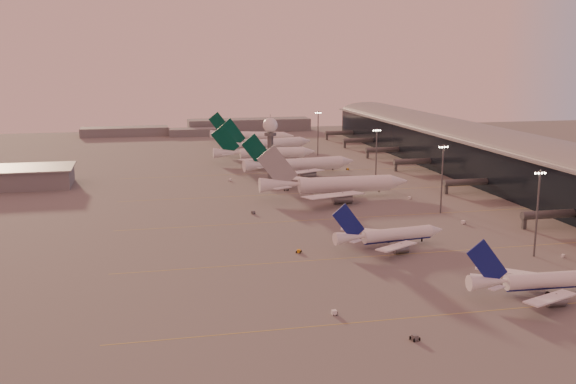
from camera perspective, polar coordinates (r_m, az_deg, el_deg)
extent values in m
plane|color=#5D5B5B|center=(181.33, 4.34, -6.62)|extent=(700.00, 700.00, 0.00)
cube|color=gold|center=(162.87, 18.32, -9.36)|extent=(180.00, 0.25, 0.02)
cube|color=gold|center=(200.53, 11.76, -5.04)|extent=(180.00, 0.25, 0.02)
cube|color=gold|center=(240.72, 7.38, -2.08)|extent=(180.00, 0.25, 0.02)
cube|color=gold|center=(282.37, 4.29, 0.03)|extent=(180.00, 0.25, 0.02)
cube|color=gold|center=(329.68, 1.78, 1.75)|extent=(180.00, 0.25, 0.02)
cube|color=black|center=(320.71, 17.26, 2.57)|extent=(36.00, 360.00, 18.00)
cylinder|color=gray|center=(319.49, 17.36, 4.16)|extent=(10.08, 360.00, 10.08)
cube|color=gray|center=(319.46, 17.36, 4.20)|extent=(40.00, 362.00, 0.80)
cylinder|color=#4F5156|center=(239.63, 21.44, -1.76)|extent=(22.00, 2.80, 2.80)
cube|color=#4F5156|center=(234.77, 19.37, -2.46)|extent=(1.20, 1.20, 4.40)
cylinder|color=#4F5156|center=(288.31, 15.06, 0.81)|extent=(22.00, 2.80, 2.80)
cube|color=#4F5156|center=(284.28, 13.25, 0.28)|extent=(1.20, 1.20, 4.40)
cylinder|color=#4F5156|center=(338.12, 10.70, 2.57)|extent=(22.00, 2.80, 2.80)
cube|color=#4F5156|center=(334.69, 9.11, 2.13)|extent=(1.20, 1.20, 4.40)
cylinder|color=#4F5156|center=(376.61, 8.19, 3.57)|extent=(22.00, 2.80, 2.80)
cube|color=#4F5156|center=(373.54, 6.74, 3.19)|extent=(1.20, 1.20, 4.40)
cylinder|color=#4F5156|center=(415.79, 6.15, 4.38)|extent=(22.00, 2.80, 2.80)
cube|color=#4F5156|center=(413.01, 4.82, 4.03)|extent=(1.20, 1.20, 4.40)
cylinder|color=#4F5156|center=(453.57, 4.53, 5.02)|extent=(22.00, 2.80, 2.80)
cube|color=#4F5156|center=(451.02, 3.31, 4.70)|extent=(1.20, 1.20, 4.40)
cylinder|color=#4F5156|center=(293.56, -1.49, 2.69)|extent=(2.60, 2.60, 22.00)
cylinder|color=#4F5156|center=(291.98, -1.51, 4.92)|extent=(5.20, 5.20, 1.20)
sphere|color=white|center=(291.55, -1.51, 5.68)|extent=(6.40, 6.40, 6.40)
cylinder|color=#4F5156|center=(291.19, -1.51, 6.41)|extent=(0.16, 0.16, 2.00)
cylinder|color=#4F5156|center=(202.13, 20.34, -1.73)|extent=(0.56, 0.56, 25.00)
cube|color=#4F5156|center=(199.85, 20.58, 1.62)|extent=(3.60, 0.25, 0.25)
sphere|color=#FFEABF|center=(199.10, 20.21, 1.49)|extent=(0.56, 0.56, 0.56)
sphere|color=#FFEABF|center=(199.64, 20.45, 1.50)|extent=(0.56, 0.56, 0.56)
sphere|color=#FFEABF|center=(200.18, 20.69, 1.51)|extent=(0.56, 0.56, 0.56)
sphere|color=#FFEABF|center=(200.73, 20.93, 1.52)|extent=(0.56, 0.56, 0.56)
cylinder|color=#4F5156|center=(247.67, 12.91, 1.07)|extent=(0.56, 0.56, 25.00)
cube|color=#4F5156|center=(245.81, 13.03, 3.82)|extent=(3.60, 0.25, 0.25)
sphere|color=#FFEABF|center=(245.22, 12.71, 3.72)|extent=(0.56, 0.56, 0.56)
sphere|color=#FFEABF|center=(245.65, 12.92, 3.72)|extent=(0.56, 0.56, 0.56)
sphere|color=#FFEABF|center=(246.08, 13.13, 3.73)|extent=(0.56, 0.56, 0.56)
sphere|color=#FFEABF|center=(246.51, 13.34, 3.73)|extent=(0.56, 0.56, 0.56)
cylinder|color=#4F5156|center=(295.78, 7.48, 2.96)|extent=(0.56, 0.56, 25.00)
cube|color=#4F5156|center=(294.22, 7.54, 5.27)|extent=(3.60, 0.25, 0.25)
sphere|color=#FFEABF|center=(293.76, 7.26, 5.19)|extent=(0.56, 0.56, 0.56)
sphere|color=#FFEABF|center=(294.10, 7.45, 5.19)|extent=(0.56, 0.56, 0.56)
sphere|color=#FFEABF|center=(294.44, 7.63, 5.19)|extent=(0.56, 0.56, 0.56)
sphere|color=#FFEABF|center=(294.78, 7.81, 5.19)|extent=(0.56, 0.56, 0.56)
cylinder|color=#4F5156|center=(380.27, 2.55, 4.97)|extent=(0.56, 0.56, 25.00)
cube|color=#4F5156|center=(379.06, 2.57, 6.77)|extent=(3.60, 0.25, 0.25)
sphere|color=#FFEABF|center=(378.71, 2.35, 6.71)|extent=(0.56, 0.56, 0.56)
sphere|color=#FFEABF|center=(378.97, 2.50, 6.71)|extent=(0.56, 0.56, 0.56)
sphere|color=#FFEABF|center=(379.23, 2.64, 6.71)|extent=(0.56, 0.56, 0.56)
sphere|color=#FFEABF|center=(379.49, 2.79, 6.72)|extent=(0.56, 0.56, 0.56)
cube|color=slate|center=(487.63, -13.65, 5.01)|extent=(60.00, 18.00, 6.00)
cube|color=slate|center=(503.82, -3.32, 5.70)|extent=(90.00, 20.00, 9.00)
cube|color=slate|center=(479.39, -7.66, 5.07)|extent=(40.00, 15.00, 5.00)
cylinder|color=white|center=(174.03, 21.32, -7.12)|extent=(22.83, 4.85, 3.86)
cylinder|color=navy|center=(174.30, 21.29, -7.39)|extent=(22.33, 3.75, 2.78)
cone|color=white|center=(166.26, 16.54, -7.49)|extent=(9.67, 4.27, 3.86)
cube|color=white|center=(163.82, 21.34, -8.54)|extent=(16.45, 10.50, 1.21)
cylinder|color=slate|center=(167.60, 21.71, -8.75)|extent=(4.50, 2.70, 2.51)
cube|color=slate|center=(167.24, 21.74, -8.40)|extent=(0.32, 0.27, 1.54)
cube|color=white|center=(179.31, 18.20, -6.58)|extent=(16.07, 11.60, 1.21)
cylinder|color=slate|center=(179.30, 19.28, -7.25)|extent=(4.50, 2.70, 2.51)
cube|color=slate|center=(178.96, 19.31, -6.92)|extent=(0.32, 0.27, 1.54)
cube|color=navy|center=(164.58, 16.49, -5.93)|extent=(10.60, 0.82, 11.51)
cube|color=white|center=(162.56, 17.24, -7.94)|extent=(4.68, 3.26, 0.25)
cube|color=white|center=(169.95, 15.89, -7.00)|extent=(4.64, 3.54, 0.25)
cylinder|color=black|center=(175.73, 20.36, -7.76)|extent=(1.14, 0.56, 1.12)
cylinder|color=black|center=(172.13, 21.11, -8.22)|extent=(1.14, 0.56, 1.12)
cylinder|color=white|center=(204.80, 9.25, -3.69)|extent=(22.63, 6.72, 3.80)
cylinder|color=navy|center=(205.03, 9.25, -3.92)|extent=(22.05, 5.60, 2.74)
cone|color=white|center=(211.51, 12.41, -3.32)|extent=(4.79, 4.34, 3.80)
cone|color=white|center=(197.58, 5.24, -4.01)|extent=(9.78, 5.00, 3.80)
cube|color=white|center=(194.55, 9.18, -4.71)|extent=(15.31, 12.44, 1.20)
cylinder|color=slate|center=(198.18, 9.54, -4.94)|extent=(4.61, 3.02, 2.47)
cube|color=slate|center=(197.88, 9.55, -4.65)|extent=(0.33, 0.29, 1.52)
cube|color=white|center=(210.40, 6.70, -3.39)|extent=(16.44, 9.14, 1.20)
cylinder|color=slate|center=(210.18, 7.62, -3.92)|extent=(4.61, 3.02, 2.47)
cube|color=slate|center=(209.90, 7.63, -3.64)|extent=(0.33, 0.29, 1.52)
cube|color=navy|center=(196.17, 5.14, -2.70)|extent=(10.39, 1.73, 11.33)
cube|color=white|center=(193.83, 5.79, -4.30)|extent=(4.50, 3.74, 0.25)
cube|color=white|center=(201.33, 4.72, -3.67)|extent=(4.61, 2.90, 0.25)
cylinder|color=black|center=(209.68, 11.26, -4.14)|extent=(0.50, 0.50, 1.00)
cylinder|color=black|center=(206.48, 8.49, -4.27)|extent=(1.16, 0.64, 1.10)
cylinder|color=black|center=(202.79, 9.09, -4.59)|extent=(1.16, 0.64, 1.10)
cylinder|color=white|center=(271.71, 4.86, 0.45)|extent=(38.06, 6.41, 5.94)
cylinder|color=white|center=(271.97, 4.86, 0.17)|extent=(37.28, 4.74, 4.27)
cone|color=white|center=(279.00, 9.33, 0.63)|extent=(7.43, 6.03, 5.94)
cone|color=white|center=(265.17, -0.73, 0.37)|extent=(16.00, 6.13, 5.94)
cube|color=white|center=(254.52, 3.88, -0.54)|extent=(27.13, 18.12, 1.76)
cylinder|color=slate|center=(259.79, 4.62, -0.85)|extent=(7.40, 3.95, 3.86)
cube|color=slate|center=(259.50, 4.63, -0.55)|extent=(0.29, 0.24, 2.37)
cube|color=white|center=(284.44, 2.16, 0.77)|extent=(26.95, 18.64, 1.76)
cylinder|color=slate|center=(282.50, 3.24, 0.19)|extent=(7.40, 3.95, 3.86)
cube|color=slate|center=(282.23, 3.24, 0.46)|extent=(0.29, 0.24, 2.37)
cube|color=#939599|center=(263.74, -0.90, 1.86)|extent=(16.46, 0.54, 17.62)
cube|color=white|center=(258.01, -0.48, 0.09)|extent=(7.83, 5.63, 0.24)
cube|color=white|center=(272.17, -1.09, 0.70)|extent=(7.81, 5.77, 0.24)
cylinder|color=black|center=(276.87, 7.71, -0.17)|extent=(0.48, 0.48, 0.96)
cylinder|color=black|center=(273.56, 4.11, -0.23)|extent=(1.06, 0.49, 1.05)
cylinder|color=black|center=(269.60, 4.35, -0.41)|extent=(1.06, 0.49, 1.05)
cylinder|color=white|center=(321.83, 1.68, 2.22)|extent=(35.13, 10.65, 5.59)
cylinder|color=white|center=(322.04, 1.68, 1.99)|extent=(34.22, 8.99, 4.03)
cone|color=white|center=(330.29, 5.00, 2.42)|extent=(7.47, 6.52, 5.59)
cone|color=white|center=(313.15, -2.48, 2.07)|extent=(15.21, 7.68, 5.59)
cube|color=white|center=(305.49, 1.26, 1.52)|extent=(23.72, 19.66, 1.66)
cylinder|color=slate|center=(310.64, 1.74, 1.26)|extent=(7.18, 4.59, 3.64)
cube|color=slate|center=(310.40, 1.74, 1.50)|extent=(0.32, 0.28, 2.24)
cube|color=white|center=(332.28, -0.65, 2.35)|extent=(25.69, 13.92, 1.66)
cylinder|color=slate|center=(330.97, 0.25, 1.91)|extent=(7.18, 4.59, 3.64)
cube|color=slate|center=(330.75, 0.25, 2.13)|extent=(0.32, 0.28, 2.24)
cube|color=#023C2E|center=(311.87, -2.61, 3.28)|extent=(15.27, 2.60, 16.56)
cube|color=white|center=(306.78, -2.12, 1.90)|extent=(6.96, 5.88, 0.24)
cube|color=white|center=(319.33, -2.90, 2.28)|extent=(7.16, 4.42, 0.24)
cylinder|color=black|center=(327.67, 3.81, 1.75)|extent=(0.48, 0.48, 0.96)
cylinder|color=black|center=(323.29, 1.08, 1.65)|extent=(1.12, 0.63, 1.06)
cylinder|color=black|center=(319.43, 1.36, 1.52)|extent=(1.12, 0.63, 1.06)
cylinder|color=white|center=(358.05, -1.37, 3.17)|extent=(33.91, 6.04, 5.46)
cylinder|color=white|center=(358.23, -1.37, 2.97)|extent=(33.21, 4.50, 3.93)
cone|color=white|center=(362.13, 1.77, 3.26)|extent=(6.64, 5.57, 5.46)
cone|color=white|center=(354.53, -5.20, 3.15)|extent=(14.28, 5.70, 5.46)
cube|color=white|center=(342.94, -2.32, 2.62)|extent=(24.46, 16.22, 1.61)
cylinder|color=slate|center=(347.25, -1.73, 2.36)|extent=(6.61, 3.66, 3.55)
cube|color=slate|center=(347.05, -1.74, 2.57)|extent=(0.29, 0.24, 2.18)
cube|color=white|center=(370.73, -3.04, 3.30)|extent=(24.24, 16.88, 1.61)
cylinder|color=slate|center=(368.41, -2.32, 2.90)|extent=(6.61, 3.66, 3.55)
cube|color=slate|center=(368.22, -2.32, 3.10)|extent=(0.29, 0.24, 2.18)
cube|color=#023C2E|center=(353.55, -5.33, 4.19)|extent=(15.01, 0.59, 16.14)
cube|color=white|center=(348.05, -5.12, 3.01)|extent=(6.97, 4.99, 0.24)
cube|color=white|center=(360.92, -5.36, 3.32)|extent=(6.95, 5.16, 0.24)
cylinder|color=black|center=(361.03, 0.64, 2.70)|extent=(0.47, 0.47, 0.94)
cylinder|color=black|center=(360.10, -1.86, 2.67)|extent=(1.04, 0.49, 1.03)
cylinder|color=black|center=(356.08, -1.74, 2.57)|extent=(1.04, 0.49, 1.03)
cylinder|color=white|center=(393.54, -1.22, 3.97)|extent=(35.79, 15.65, 5.75)
cylinder|color=white|center=(393.71, -1.22, 3.78)|extent=(34.65, 13.91, 4.14)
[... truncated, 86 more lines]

